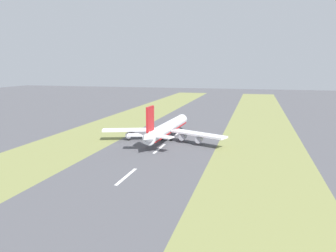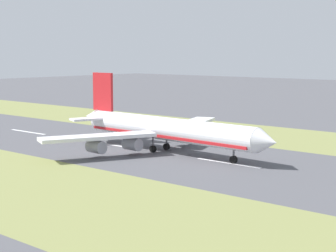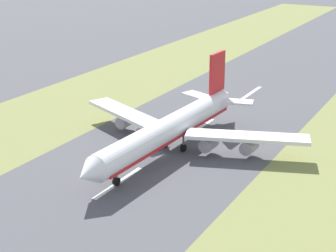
{
  "view_description": "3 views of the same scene",
  "coord_description": "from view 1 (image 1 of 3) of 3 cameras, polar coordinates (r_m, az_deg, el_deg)",
  "views": [
    {
      "loc": [
        41.7,
        -162.64,
        37.26
      ],
      "look_at": [
        -1.24,
        -2.54,
        7.0
      ],
      "focal_mm": 35.0,
      "sensor_mm": 36.0,
      "label": 1
    },
    {
      "loc": [
        108.31,
        92.14,
        26.02
      ],
      "look_at": [
        -1.24,
        -2.54,
        7.0
      ],
      "focal_mm": 60.0,
      "sensor_mm": 36.0,
      "label": 2
    },
    {
      "loc": [
        -62.02,
        108.75,
        51.43
      ],
      "look_at": [
        -1.24,
        -2.54,
        7.0
      ],
      "focal_mm": 60.0,
      "sensor_mm": 36.0,
      "label": 3
    }
  ],
  "objects": [
    {
      "name": "ground_plane",
      "position": [
        171.98,
        0.62,
        -2.17
      ],
      "size": [
        800.0,
        800.0,
        0.0
      ],
      "primitive_type": "plane",
      "color": "#4C4C51"
    },
    {
      "name": "grass_median_west",
      "position": [
        188.03,
        -12.79,
        -1.34
      ],
      "size": [
        40.0,
        600.0,
        0.01
      ],
      "primitive_type": "cube",
      "color": "olive",
      "rests_on": "ground"
    },
    {
      "name": "grass_median_east",
      "position": [
        166.89,
        15.78,
        -2.95
      ],
      "size": [
        40.0,
        600.0,
        0.01
      ],
      "primitive_type": "cube",
      "color": "olive",
      "rests_on": "ground"
    },
    {
      "name": "centreline_dash_near",
      "position": [
        114.66,
        -7.27,
        -8.7
      ],
      "size": [
        1.2,
        18.0,
        0.01
      ],
      "primitive_type": "cube",
      "color": "silver",
      "rests_on": "ground"
    },
    {
      "name": "centreline_dash_mid",
      "position": [
        150.84,
        -1.52,
        -3.96
      ],
      "size": [
        1.2,
        18.0,
        0.01
      ],
      "primitive_type": "cube",
      "color": "silver",
      "rests_on": "ground"
    },
    {
      "name": "centreline_dash_far",
      "position": [
        188.58,
        1.94,
        -1.05
      ],
      "size": [
        1.2,
        18.0,
        0.01
      ],
      "primitive_type": "cube",
      "color": "silver",
      "rests_on": "ground"
    },
    {
      "name": "airplane_main_jet",
      "position": [
        166.89,
        -0.2,
        -0.44
      ],
      "size": [
        64.08,
        67.17,
        20.2
      ],
      "color": "white",
      "rests_on": "ground"
    }
  ]
}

